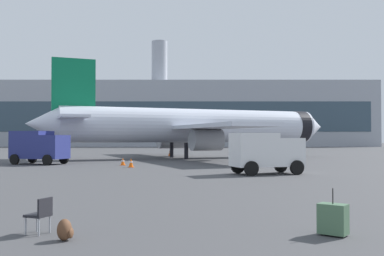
% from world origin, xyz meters
% --- Properties ---
extents(airplane_at_gate, '(34.38, 31.51, 10.50)m').
position_xyz_m(airplane_at_gate, '(0.14, 47.07, 3.66)').
color(airplane_at_gate, silver).
rests_on(airplane_at_gate, ground).
extents(service_truck, '(5.26, 3.78, 2.90)m').
position_xyz_m(service_truck, '(-13.35, 35.23, 1.61)').
color(service_truck, navy).
rests_on(service_truck, ground).
extents(cargo_van, '(4.79, 3.37, 2.60)m').
position_xyz_m(cargo_van, '(4.67, 24.55, 1.45)').
color(cargo_van, white).
rests_on(cargo_van, ground).
extents(safety_cone_near, '(0.44, 0.44, 0.82)m').
position_xyz_m(safety_cone_near, '(-17.08, 39.68, 0.40)').
color(safety_cone_near, '#F2590C').
rests_on(safety_cone_near, ground).
extents(safety_cone_mid, '(0.44, 0.44, 0.63)m').
position_xyz_m(safety_cone_mid, '(-5.79, 33.76, 0.31)').
color(safety_cone_mid, '#F2590C').
rests_on(safety_cone_mid, ground).
extents(safety_cone_far, '(0.44, 0.44, 0.72)m').
position_xyz_m(safety_cone_far, '(-4.75, 31.12, 0.36)').
color(safety_cone_far, '#F2590C').
rests_on(safety_cone_far, ground).
extents(safety_cone_outer, '(0.44, 0.44, 0.80)m').
position_xyz_m(safety_cone_outer, '(-2.83, 53.29, 0.39)').
color(safety_cone_outer, '#F2590C').
rests_on(safety_cone_outer, ground).
extents(rolling_suitcase, '(0.75, 0.71, 1.10)m').
position_xyz_m(rolling_suitcase, '(3.29, 6.73, 0.39)').
color(rolling_suitcase, '#476B4C').
rests_on(rolling_suitcase, ground).
extents(traveller_backpack, '(0.36, 0.40, 0.48)m').
position_xyz_m(traveller_backpack, '(-2.82, 6.22, 0.23)').
color(traveller_backpack, brown).
rests_on(traveller_backpack, ground).
extents(gate_chair, '(0.62, 0.62, 0.86)m').
position_xyz_m(gate_chair, '(-3.60, 6.89, 0.50)').
color(gate_chair, black).
rests_on(gate_chair, ground).
extents(terminal_building, '(109.54, 17.57, 29.61)m').
position_xyz_m(terminal_building, '(-5.18, 121.93, 8.90)').
color(terminal_building, '#9EA3AD').
rests_on(terminal_building, ground).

